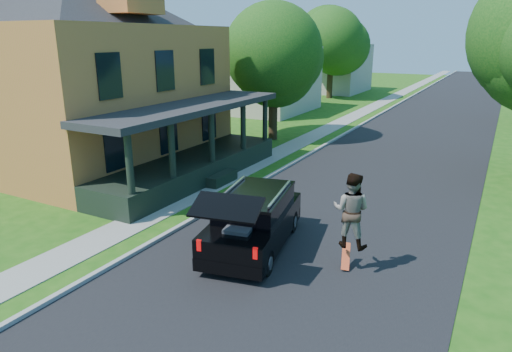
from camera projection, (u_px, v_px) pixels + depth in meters
The scene contains 13 objects.
ground at pixel (274, 283), 11.01m from camera, with size 140.00×140.00×0.00m, color #1C5210.
street at pixel (420, 135), 27.80m from camera, with size 8.00×120.00×0.02m, color black.
curb at pixel (355, 129), 29.65m from camera, with size 0.15×120.00×0.12m, color gray.
sidewalk at pixel (333, 127), 30.37m from camera, with size 1.30×120.00×0.03m, color gray.
front_walk at pixel (144, 170), 20.40m from camera, with size 6.50×1.20×0.03m, color gray.
main_house at pixel (80, 55), 20.48m from camera, with size 15.56×15.56×10.10m.
neighbor_house_mid at pixel (257, 57), 36.13m from camera, with size 12.78×12.78×8.30m.
neighbor_house_far at pixel (327, 52), 49.56m from camera, with size 12.78×12.78×8.30m.
black_suv at pixel (254, 220), 12.67m from camera, with size 2.57×4.85×2.15m.
skateboarder at pixel (351, 210), 11.18m from camera, with size 0.95×0.76×1.90m.
skateboard at pixel (346, 257), 11.69m from camera, with size 0.35×0.65×0.55m.
tree_left_mid at pixel (274, 51), 25.24m from camera, with size 6.33×6.46×7.84m.
tree_left_far at pixel (331, 35), 43.05m from camera, with size 8.25×8.08×9.36m.
Camera 1 is at (4.30, -8.79, 5.69)m, focal length 32.00 mm.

